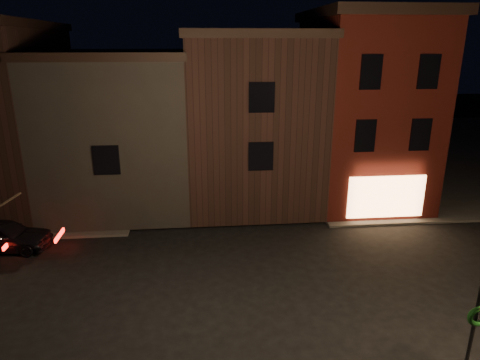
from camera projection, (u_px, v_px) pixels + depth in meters
name	position (u px, v px, depth m)	size (l,w,h in m)	color
ground	(241.00, 287.00, 16.36)	(120.00, 120.00, 0.00)	black
sidewalk_far_right	(447.00, 149.00, 37.11)	(30.00, 30.00, 0.12)	#2D2B28
corner_building	(364.00, 107.00, 24.40)	(6.50, 8.50, 10.50)	#4B120D
row_building_a	(249.00, 116.00, 24.95)	(7.30, 10.30, 9.40)	black
row_building_b	(123.00, 127.00, 24.44)	(7.80, 10.30, 8.40)	black
parked_car_a	(2.00, 235.00, 19.11)	(1.66, 4.13, 1.41)	black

